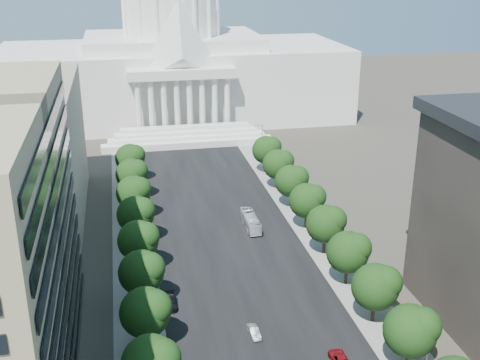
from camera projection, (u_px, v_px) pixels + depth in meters
road_asphalt at (219, 223)px, 132.11m from camera, size 30.00×260.00×0.01m
sidewalk_left at (131, 230)px, 128.57m from camera, size 8.00×260.00×0.02m
sidewalk_right at (302, 216)px, 135.65m from camera, size 8.00×260.00×0.02m
capitol at (173, 61)px, 212.02m from camera, size 120.00×56.00×73.00m
tree_l_d at (147, 311)px, 87.86m from camera, size 7.79×7.60×9.97m
tree_l_e at (143, 271)px, 98.86m from camera, size 7.79×7.60×9.97m
tree_l_f at (140, 239)px, 109.86m from camera, size 7.79×7.60×9.97m
tree_l_g at (137, 213)px, 120.86m from camera, size 7.79×7.60×9.97m
tree_l_h at (135, 192)px, 131.86m from camera, size 7.79×7.60×9.97m
tree_l_i at (133, 173)px, 142.86m from camera, size 7.79×7.60×9.97m
tree_l_j at (131, 158)px, 153.86m from camera, size 7.79×7.60×9.97m
tree_r_c at (413, 329)px, 83.57m from camera, size 7.79×7.60×9.97m
tree_r_d at (378, 286)px, 94.57m from camera, size 7.79×7.60×9.97m
tree_r_e at (350, 251)px, 105.57m from camera, size 7.79×7.60×9.97m
tree_r_f at (327, 223)px, 116.57m from camera, size 7.79×7.60×9.97m
tree_r_g at (308, 200)px, 127.57m from camera, size 7.79×7.60×9.97m
tree_r_h at (293, 180)px, 138.57m from camera, size 7.79×7.60×9.97m
tree_r_i at (279, 163)px, 149.57m from camera, size 7.79×7.60×9.97m
tree_r_j at (268, 149)px, 160.57m from camera, size 7.79×7.60×9.97m
streetlight_b at (426, 335)px, 83.34m from camera, size 2.61×0.44×9.00m
streetlight_c at (358, 253)px, 106.26m from camera, size 2.61×0.44×9.00m
streetlight_d at (314, 200)px, 129.18m from camera, size 2.61×0.44×9.00m
streetlight_e at (283, 163)px, 152.10m from camera, size 2.61×0.44×9.00m
streetlight_f at (260, 135)px, 175.01m from camera, size 2.61×0.44×9.00m
car_silver at (254, 332)px, 92.84m from camera, size 1.65×4.06×1.31m
car_red at (340, 359)px, 86.69m from camera, size 2.50×5.02×1.37m
car_dark_b at (171, 302)px, 100.60m from camera, size 2.23×5.20×1.49m
city_bus at (251, 221)px, 129.28m from camera, size 2.53×10.73×2.99m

